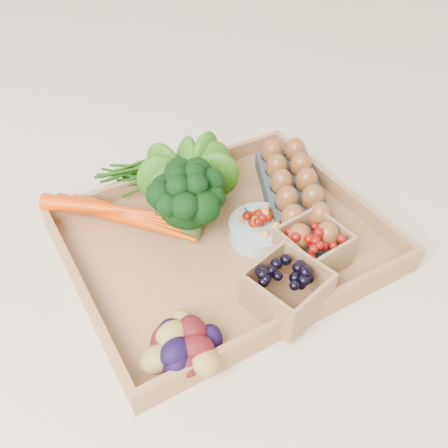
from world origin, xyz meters
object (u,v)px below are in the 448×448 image
broccoli (189,214)px  tray (224,245)px  egg_carton (295,202)px  cherry_bowl (261,230)px

broccoli → tray: bearing=-43.1°
tray → egg_carton: size_ratio=1.74×
cherry_bowl → broccoli: bearing=150.0°
tray → egg_carton: (0.17, 0.01, 0.03)m
tray → cherry_bowl: cherry_bowl is taller
tray → cherry_bowl: (0.07, -0.02, 0.02)m
egg_carton → tray: bearing=-153.1°
egg_carton → cherry_bowl: bearing=-139.0°
broccoli → cherry_bowl: size_ratio=1.15×
tray → egg_carton: egg_carton is taller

